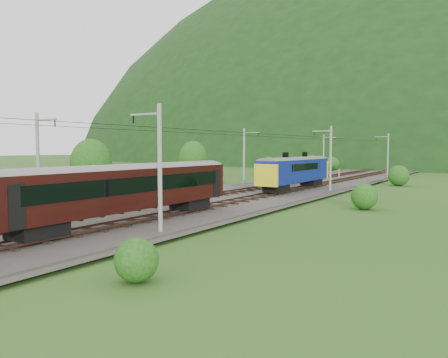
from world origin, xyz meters
The scene contains 13 objects.
ground centered at (0.00, 0.00, 0.00)m, with size 600.00×600.00×0.00m, color #244A17.
railbed centered at (0.00, 10.00, 0.15)m, with size 14.00×220.00×0.30m, color #38332D.
track_left centered at (-2.40, 10.00, 0.37)m, with size 2.40×220.00×0.27m.
track_right centered at (2.40, 10.00, 0.37)m, with size 2.40×220.00×0.27m.
catenary_left centered at (-6.12, 32.00, 4.50)m, with size 2.54×192.28×8.00m.
catenary_right centered at (6.12, 32.00, 4.50)m, with size 2.54×192.28×8.00m.
overhead_wires centered at (0.00, 10.00, 7.10)m, with size 4.83×198.00×0.03m.
mountain_ridge centered at (-120.00, 300.00, 0.00)m, with size 336.00×280.00×132.00m, color #133311.
hazard_post_near centered at (-0.16, 55.26, 1.10)m, with size 0.17×0.17×1.60m, color red.
hazard_post_far centered at (0.63, 31.16, 1.02)m, with size 0.15×0.15×1.43m, color red.
signal centered at (-3.50, 38.46, 1.63)m, with size 0.25×0.25×2.27m.
vegetation_left centered at (-14.06, 20.94, 2.54)m, with size 13.36×142.20×6.75m.
vegetation_right centered at (12.21, -2.10, 1.38)m, with size 5.12×90.62×3.15m.
Camera 1 is at (24.22, -20.74, 5.54)m, focal length 35.00 mm.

